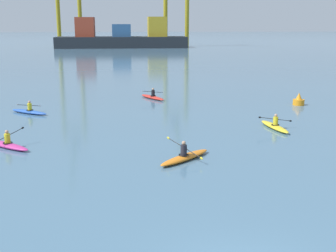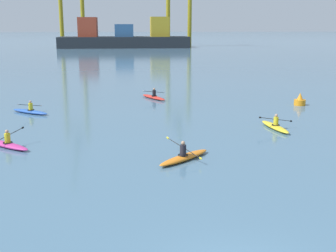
{
  "view_description": "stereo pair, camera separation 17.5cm",
  "coord_description": "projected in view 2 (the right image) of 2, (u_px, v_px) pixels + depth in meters",
  "views": [
    {
      "loc": [
        -2.85,
        -9.08,
        6.25
      ],
      "look_at": [
        -0.44,
        14.94,
        0.6
      ],
      "focal_mm": 46.33,
      "sensor_mm": 36.0,
      "label": 1
    },
    {
      "loc": [
        -2.67,
        -9.1,
        6.25
      ],
      "look_at": [
        -0.44,
        14.94,
        0.6
      ],
      "focal_mm": 46.33,
      "sensor_mm": 36.0,
      "label": 2
    }
  ],
  "objects": [
    {
      "name": "channel_buoy",
      "position": [
        300.0,
        101.0,
        34.46
      ],
      "size": [
        0.9,
        0.9,
        1.0
      ],
      "color": "orange",
      "rests_on": "ground"
    },
    {
      "name": "kayak_orange",
      "position": [
        184.0,
        157.0,
        20.47
      ],
      "size": [
        2.9,
        2.76,
        0.99
      ],
      "color": "orange",
      "rests_on": "ground"
    },
    {
      "name": "kayak_blue",
      "position": [
        30.0,
        111.0,
        31.29
      ],
      "size": [
        3.11,
        2.47,
        0.95
      ],
      "color": "#2856B2",
      "rests_on": "ground"
    },
    {
      "name": "kayak_yellow",
      "position": [
        275.0,
        126.0,
        26.63
      ],
      "size": [
        2.25,
        3.45,
        0.95
      ],
      "color": "yellow",
      "rests_on": "ground"
    },
    {
      "name": "kayak_red",
      "position": [
        154.0,
        97.0,
        37.48
      ],
      "size": [
        2.19,
        3.26,
        0.95
      ],
      "color": "red",
      "rests_on": "ground"
    },
    {
      "name": "kayak_magenta",
      "position": [
        7.0,
        144.0,
        22.62
      ],
      "size": [
        2.98,
        2.66,
        0.95
      ],
      "color": "#C13384",
      "rests_on": "ground"
    },
    {
      "name": "container_barge",
      "position": [
        124.0,
        38.0,
        120.84
      ],
      "size": [
        36.1,
        8.99,
        8.43
      ],
      "color": "#1E2328",
      "rests_on": "ground"
    }
  ]
}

